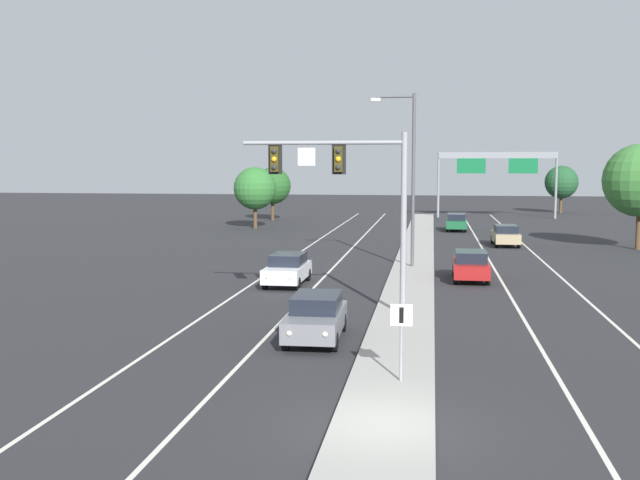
{
  "coord_description": "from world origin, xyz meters",
  "views": [
    {
      "loc": [
        1.06,
        -16.64,
        6.11
      ],
      "look_at": [
        -3.2,
        11.37,
        3.2
      ],
      "focal_mm": 41.63,
      "sensor_mm": 36.0,
      "label": 1
    }
  ],
  "objects_px": {
    "street_lamp_median": "(410,169)",
    "tree_far_right_b": "(561,182)",
    "highway_sign_gantry": "(497,164)",
    "median_sign_post": "(401,330)",
    "car_receding_green": "(456,222)",
    "car_receding_tan": "(506,235)",
    "car_oncoming_grey": "(316,317)",
    "car_oncoming_white": "(288,269)",
    "tree_far_left_b": "(255,188)",
    "tree_far_left_a": "(272,186)",
    "overhead_signal_mast": "(352,185)",
    "car_receding_red": "(471,265)"
  },
  "relations": [
    {
      "from": "street_lamp_median",
      "to": "tree_far_right_b",
      "type": "xyz_separation_m",
      "value": [
        17.15,
        52.34,
        -1.94
      ]
    },
    {
      "from": "highway_sign_gantry",
      "to": "tree_far_right_b",
      "type": "relative_size",
      "value": 2.25
    },
    {
      "from": "median_sign_post",
      "to": "car_receding_green",
      "type": "xyz_separation_m",
      "value": [
        2.97,
        48.75,
        -0.77
      ]
    },
    {
      "from": "car_receding_tan",
      "to": "highway_sign_gantry",
      "type": "height_order",
      "value": "highway_sign_gantry"
    },
    {
      "from": "car_oncoming_grey",
      "to": "car_receding_tan",
      "type": "distance_m",
      "value": 32.92
    },
    {
      "from": "highway_sign_gantry",
      "to": "car_oncoming_white",
      "type": "bearing_deg",
      "value": -106.19
    },
    {
      "from": "car_oncoming_white",
      "to": "tree_far_left_b",
      "type": "height_order",
      "value": "tree_far_left_b"
    },
    {
      "from": "car_receding_tan",
      "to": "car_oncoming_grey",
      "type": "bearing_deg",
      "value": -106.58
    },
    {
      "from": "car_oncoming_grey",
      "to": "tree_far_left_a",
      "type": "bearing_deg",
      "value": 103.85
    },
    {
      "from": "overhead_signal_mast",
      "to": "tree_far_right_b",
      "type": "distance_m",
      "value": 69.08
    },
    {
      "from": "overhead_signal_mast",
      "to": "car_receding_red",
      "type": "height_order",
      "value": "overhead_signal_mast"
    },
    {
      "from": "street_lamp_median",
      "to": "car_receding_green",
      "type": "height_order",
      "value": "street_lamp_median"
    },
    {
      "from": "car_receding_tan",
      "to": "car_receding_green",
      "type": "xyz_separation_m",
      "value": [
        -3.27,
        12.17,
        0.0
      ]
    },
    {
      "from": "tree_far_left_b",
      "to": "car_receding_red",
      "type": "bearing_deg",
      "value": -57.34
    },
    {
      "from": "tree_far_left_a",
      "to": "highway_sign_gantry",
      "type": "bearing_deg",
      "value": 16.7
    },
    {
      "from": "overhead_signal_mast",
      "to": "car_oncoming_grey",
      "type": "height_order",
      "value": "overhead_signal_mast"
    },
    {
      "from": "highway_sign_gantry",
      "to": "tree_far_left_a",
      "type": "bearing_deg",
      "value": -163.3
    },
    {
      "from": "street_lamp_median",
      "to": "car_oncoming_white",
      "type": "distance_m",
      "value": 10.26
    },
    {
      "from": "median_sign_post",
      "to": "car_receding_tan",
      "type": "distance_m",
      "value": 37.12
    },
    {
      "from": "median_sign_post",
      "to": "car_receding_tan",
      "type": "bearing_deg",
      "value": 80.32
    },
    {
      "from": "overhead_signal_mast",
      "to": "tree_far_left_a",
      "type": "distance_m",
      "value": 51.41
    },
    {
      "from": "tree_far_left_b",
      "to": "highway_sign_gantry",
      "type": "bearing_deg",
      "value": 36.33
    },
    {
      "from": "highway_sign_gantry",
      "to": "car_receding_red",
      "type": "bearing_deg",
      "value": -96.25
    },
    {
      "from": "car_oncoming_grey",
      "to": "car_oncoming_white",
      "type": "height_order",
      "value": "same"
    },
    {
      "from": "median_sign_post",
      "to": "tree_far_left_a",
      "type": "xyz_separation_m",
      "value": [
        -16.38,
        58.67,
        2.17
      ]
    },
    {
      "from": "median_sign_post",
      "to": "car_receding_red",
      "type": "bearing_deg",
      "value": 81.67
    },
    {
      "from": "car_oncoming_white",
      "to": "car_receding_red",
      "type": "bearing_deg",
      "value": 17.03
    },
    {
      "from": "tree_far_left_b",
      "to": "car_oncoming_grey",
      "type": "bearing_deg",
      "value": -73.71
    },
    {
      "from": "car_receding_green",
      "to": "street_lamp_median",
      "type": "bearing_deg",
      "value": -97.87
    },
    {
      "from": "car_oncoming_white",
      "to": "median_sign_post",
      "type": "bearing_deg",
      "value": -68.71
    },
    {
      "from": "car_oncoming_white",
      "to": "tree_far_right_b",
      "type": "relative_size",
      "value": 0.76
    },
    {
      "from": "car_receding_green",
      "to": "tree_far_left_b",
      "type": "bearing_deg",
      "value": -179.16
    },
    {
      "from": "highway_sign_gantry",
      "to": "tree_far_left_a",
      "type": "relative_size",
      "value": 2.31
    },
    {
      "from": "median_sign_post",
      "to": "car_receding_red",
      "type": "distance_m",
      "value": 19.55
    },
    {
      "from": "overhead_signal_mast",
      "to": "car_receding_red",
      "type": "xyz_separation_m",
      "value": [
        5.22,
        10.11,
        -4.48
      ]
    },
    {
      "from": "overhead_signal_mast",
      "to": "street_lamp_median",
      "type": "height_order",
      "value": "street_lamp_median"
    },
    {
      "from": "car_receding_green",
      "to": "highway_sign_gantry",
      "type": "height_order",
      "value": "highway_sign_gantry"
    },
    {
      "from": "tree_far_left_a",
      "to": "tree_far_left_b",
      "type": "height_order",
      "value": "tree_far_left_b"
    },
    {
      "from": "street_lamp_median",
      "to": "car_oncoming_grey",
      "type": "height_order",
      "value": "street_lamp_median"
    },
    {
      "from": "street_lamp_median",
      "to": "car_oncoming_white",
      "type": "relative_size",
      "value": 2.24
    },
    {
      "from": "car_receding_green",
      "to": "tree_far_right_b",
      "type": "height_order",
      "value": "tree_far_right_b"
    },
    {
      "from": "street_lamp_median",
      "to": "highway_sign_gantry",
      "type": "height_order",
      "value": "street_lamp_median"
    },
    {
      "from": "street_lamp_median",
      "to": "car_receding_red",
      "type": "bearing_deg",
      "value": -49.42
    },
    {
      "from": "car_receding_red",
      "to": "overhead_signal_mast",
      "type": "bearing_deg",
      "value": -117.31
    },
    {
      "from": "car_receding_red",
      "to": "car_receding_green",
      "type": "distance_m",
      "value": 29.42
    },
    {
      "from": "street_lamp_median",
      "to": "tree_far_right_b",
      "type": "bearing_deg",
      "value": 71.86
    },
    {
      "from": "car_oncoming_grey",
      "to": "car_receding_red",
      "type": "distance_m",
      "value": 15.5
    },
    {
      "from": "tree_far_right_b",
      "to": "highway_sign_gantry",
      "type": "bearing_deg",
      "value": -131.9
    },
    {
      "from": "car_receding_tan",
      "to": "tree_far_right_b",
      "type": "xyz_separation_m",
      "value": [
        10.36,
        39.04,
        3.03
      ]
    },
    {
      "from": "overhead_signal_mast",
      "to": "car_receding_green",
      "type": "relative_size",
      "value": 1.6
    }
  ]
}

